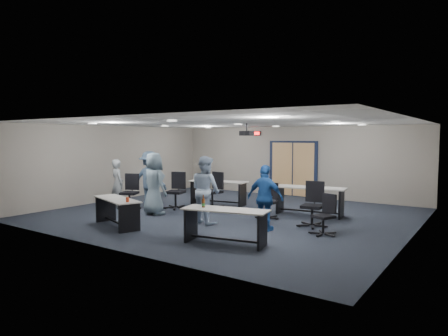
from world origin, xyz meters
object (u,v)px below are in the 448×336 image
Objects in this scene: chair_loose_right at (323,215)px; person_navy at (265,198)px; person_gray at (117,184)px; table_front_right at (225,220)px; table_back_right at (310,196)px; chair_back_a at (176,191)px; chair_back_b at (212,190)px; person_back at (150,179)px; table_back_left at (218,188)px; person_plaid at (154,184)px; chair_back_d at (312,204)px; chair_loose_left at (129,192)px; chair_back_c at (268,201)px; table_front_left at (117,207)px; person_lightblue at (206,190)px.

person_navy is (-1.34, -0.36, 0.33)m from chair_loose_right.
table_front_right is at bearing -179.07° from person_gray.
person_gray reaches higher than table_back_right.
chair_back_b is at bearing 20.66° from chair_back_a.
person_navy is 0.88× the size of person_back.
person_plaid reaches higher than table_back_left.
person_gray is at bearing -156.46° from chair_loose_right.
chair_back_d is (3.67, -0.74, -0.01)m from chair_back_b.
chair_back_b is 1.01× the size of chair_back_d.
table_back_right is 1.16× the size of person_plaid.
person_navy is (3.16, -2.49, 0.26)m from table_back_left.
chair_back_b reaches higher than chair_loose_left.
table_back_right is 1.16× the size of person_back.
person_gray is 1.78m from person_plaid.
chair_loose_left is at bearing -156.88° from chair_loose_right.
person_back reaches higher than chair_back_d.
chair_back_c is 1.48m from person_navy.
person_plaid reaches higher than person_navy.
table_back_right is 1.31× the size of person_navy.
table_back_right is at bearing 141.09° from chair_loose_right.
chair_loose_left is (-5.13, -2.29, -0.01)m from table_back_right.
chair_loose_right is 6.82m from person_gray.
person_gray is at bearing -3.07° from person_navy.
table_front_right is (3.23, 0.16, 0.03)m from table_front_left.
chair_back_c is (-0.77, -1.17, -0.07)m from table_back_right.
person_gray is at bearing 157.81° from table_front_left.
table_front_left is at bearing 25.54° from person_navy.
chair_back_b reaches higher than table_front_right.
person_navy is at bearing -162.73° from person_gray.
chair_loose_left is at bearing -3.91° from person_navy.
person_navy is at bearing -158.74° from person_lightblue.
table_front_right is 1.06× the size of person_plaid.
person_back is (-0.89, -0.24, 0.33)m from chair_back_a.
person_lightblue is at bearing -162.16° from chair_back_d.
person_gray is 5.47m from person_navy.
person_back is at bearing -0.54° from person_lightblue.
chair_loose_left is 0.78m from person_back.
chair_back_a is 1.02× the size of chair_back_d.
chair_loose_right is (4.22, -1.41, -0.10)m from chair_back_b.
chair_back_a is 0.72× the size of person_navy.
chair_back_a is at bearing -12.54° from person_lightblue.
table_back_right is at bearing -0.18° from chair_loose_left.
chair_back_a is at bearing -125.29° from table_back_left.
person_lightblue is (1.62, 1.61, 0.40)m from table_front_left.
person_plaid is (1.77, -0.14, 0.13)m from person_gray.
table_front_right is at bearing -76.58° from chair_back_c.
chair_back_d reaches higher than table_back_right.
person_back is at bearing -162.82° from chair_loose_right.
chair_back_d is 6.33m from person_gray.
chair_back_d is at bearing -153.20° from person_gray.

